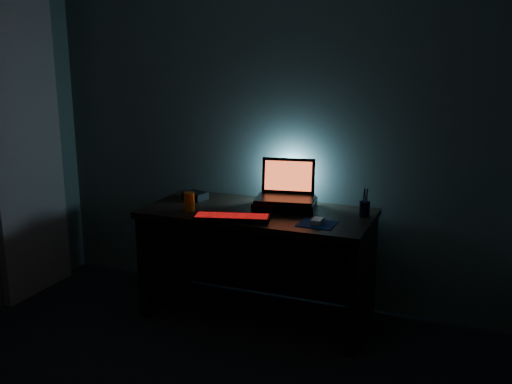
% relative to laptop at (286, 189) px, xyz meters
% --- Properties ---
extents(room, '(3.50, 4.00, 2.50)m').
position_rel_laptop_xyz_m(room, '(-0.15, -1.78, 0.38)').
color(room, black).
rests_on(room, ground).
extents(desk, '(1.50, 0.70, 0.75)m').
position_rel_laptop_xyz_m(desk, '(-0.15, -0.11, -0.38)').
color(desk, black).
rests_on(desk, ground).
extents(curtain, '(0.06, 0.65, 2.30)m').
position_rel_laptop_xyz_m(curtain, '(-1.86, -0.36, 0.28)').
color(curtain, '#AC9989').
rests_on(curtain, ground).
extents(riser, '(0.45, 0.37, 0.06)m').
position_rel_laptop_xyz_m(riser, '(0.01, -0.05, -0.09)').
color(riser, black).
rests_on(riser, desk).
extents(laptop, '(0.42, 0.34, 0.26)m').
position_rel_laptop_xyz_m(laptop, '(0.00, 0.00, 0.00)').
color(laptop, black).
rests_on(laptop, riser).
extents(keyboard, '(0.49, 0.27, 0.03)m').
position_rel_laptop_xyz_m(keyboard, '(-0.22, -0.42, -0.11)').
color(keyboard, black).
rests_on(keyboard, desk).
extents(mousepad, '(0.22, 0.20, 0.00)m').
position_rel_laptop_xyz_m(mousepad, '(0.30, -0.32, -0.12)').
color(mousepad, navy).
rests_on(mousepad, desk).
extents(mouse, '(0.06, 0.10, 0.03)m').
position_rel_laptop_xyz_m(mouse, '(0.30, -0.32, -0.10)').
color(mouse, gray).
rests_on(mouse, mousepad).
extents(pen_cup, '(0.07, 0.07, 0.10)m').
position_rel_laptop_xyz_m(pen_cup, '(0.53, -0.04, -0.07)').
color(pen_cup, black).
rests_on(pen_cup, desk).
extents(juice_glass, '(0.09, 0.09, 0.12)m').
position_rel_laptop_xyz_m(juice_glass, '(-0.56, -0.32, -0.06)').
color(juice_glass, '#D85D0B').
rests_on(juice_glass, desk).
extents(router, '(0.18, 0.15, 0.05)m').
position_rel_laptop_xyz_m(router, '(-0.67, -0.04, -0.09)').
color(router, black).
rests_on(router, desk).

